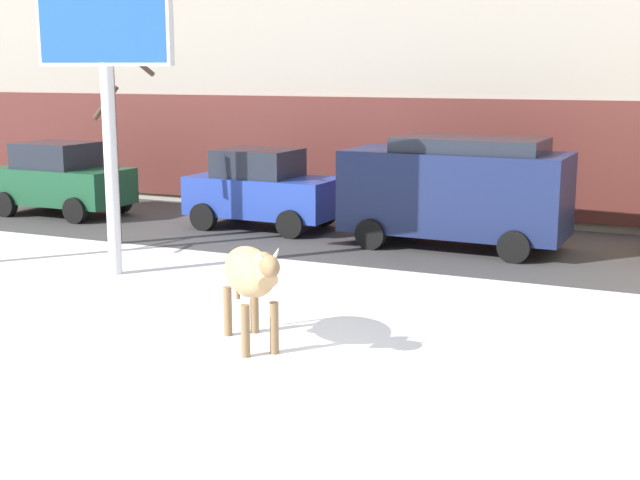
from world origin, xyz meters
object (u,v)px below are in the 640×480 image
car_darkgreen_hatchback (61,179)px  bare_tree_right_lot (113,142)px  pedestrian_far_left (604,192)px  car_navy_van (456,189)px  pedestrian_by_cars (217,171)px  car_blue_hatchback (263,189)px  billboard (104,32)px  cow_tan (251,275)px  pedestrian_near_billboard (194,170)px

car_darkgreen_hatchback → bare_tree_right_lot: (3.63, -2.51, 1.25)m
pedestrian_far_left → bare_tree_right_lot: bearing=-146.8°
car_navy_van → pedestrian_by_cars: 8.57m
car_blue_hatchback → pedestrian_far_left: car_blue_hatchback is taller
billboard → car_darkgreen_hatchback: size_ratio=1.57×
car_darkgreen_hatchback → bare_tree_right_lot: bearing=-34.7°
cow_tan → car_navy_van: (0.72, 7.56, 0.25)m
cow_tan → car_darkgreen_hatchback: size_ratio=0.47×
billboard → pedestrian_far_left: size_ratio=3.21×
car_navy_van → pedestrian_near_billboard: (-8.61, 3.46, -0.36)m
car_blue_hatchback → cow_tan: bearing=-63.1°
cow_tan → car_navy_van: size_ratio=0.36×
car_blue_hatchback → pedestrian_by_cars: (-3.09, 3.12, -0.05)m
car_blue_hatchback → pedestrian_by_cars: car_blue_hatchback is taller
cow_tan → car_darkgreen_hatchback: bearing=142.2°
bare_tree_right_lot → billboard: bearing=-53.6°
cow_tan → pedestrian_far_left: 11.51m
pedestrian_near_billboard → pedestrian_by_cars: 0.78m
car_blue_hatchback → pedestrian_far_left: bearing=23.1°
cow_tan → pedestrian_far_left: pedestrian_far_left is taller
car_blue_hatchback → bare_tree_right_lot: (-1.97, -2.95, 1.25)m
cow_tan → pedestrian_by_cars: pedestrian_by_cars is taller
car_darkgreen_hatchback → car_navy_van: bearing=0.5°
cow_tan → billboard: size_ratio=0.30×
car_blue_hatchback → pedestrian_near_billboard: size_ratio=2.04×
cow_tan → pedestrian_by_cars: 13.12m
cow_tan → bare_tree_right_lot: size_ratio=0.38×
cow_tan → bare_tree_right_lot: 7.86m
cow_tan → pedestrian_far_left: size_ratio=0.96×
bare_tree_right_lot → pedestrian_near_billboard: bearing=107.4°
billboard → car_navy_van: size_ratio=1.20×
cow_tan → pedestrian_near_billboard: pedestrian_near_billboard is taller
pedestrian_far_left → pedestrian_by_cars: bearing=180.0°
billboard → pedestrian_near_billboard: 9.72m
car_navy_van → pedestrian_by_cars: (-7.83, 3.46, -0.36)m
billboard → pedestrian_far_left: billboard is taller
bare_tree_right_lot → car_darkgreen_hatchback: bearing=145.3°
cow_tan → bare_tree_right_lot: (-5.99, 4.95, 1.19)m
cow_tan → pedestrian_by_cars: size_ratio=0.96×
car_blue_hatchback → pedestrian_near_billboard: 4.97m
pedestrian_far_left → car_navy_van: bearing=-126.7°
pedestrian_far_left → bare_tree_right_lot: size_ratio=0.40×
billboard → bare_tree_right_lot: 3.55m
car_navy_van → pedestrian_far_left: 4.33m
cow_tan → billboard: billboard is taller
bare_tree_right_lot → car_blue_hatchback: bearing=56.2°
pedestrian_near_billboard → pedestrian_by_cars: bearing=0.0°
car_blue_hatchback → pedestrian_far_left: size_ratio=2.04×
billboard → pedestrian_by_cars: billboard is taller
car_darkgreen_hatchback → pedestrian_near_billboard: size_ratio=2.04×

